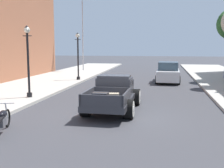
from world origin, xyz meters
name	(u,v)px	position (x,y,z in m)	size (l,w,h in m)	color
ground_plane	(118,115)	(0.00, 0.00, 0.00)	(140.00, 140.00, 0.00)	#3D3D42
hotrod_truck_gunmetal	(114,93)	(-0.38, 1.14, 0.75)	(2.24, 4.97, 1.58)	#333338
motorcycle_parked	(1,120)	(-3.48, -3.09, 0.44)	(0.80, 2.05, 0.93)	black
car_background_white	(168,73)	(2.25, 11.45, 0.77)	(1.96, 4.35, 1.65)	silver
street_lamp_near	(28,56)	(-5.30, 2.55, 2.39)	(0.50, 0.32, 3.85)	black
street_lamp_far	(78,52)	(-5.03, 10.68, 2.39)	(0.50, 0.32, 3.85)	black
flagpole	(85,20)	(-6.97, 19.64, 5.77)	(1.74, 0.16, 9.16)	#B2B2B7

